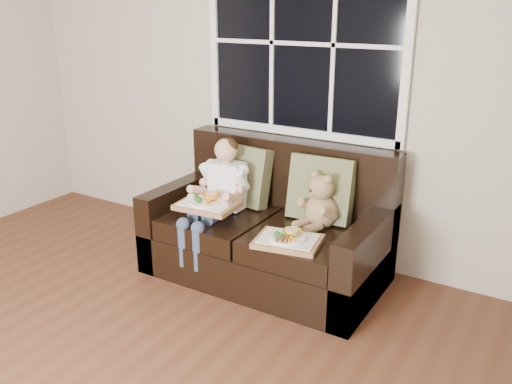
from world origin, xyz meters
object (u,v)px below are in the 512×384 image
Objects in this scene: teddy_bear at (321,205)px; child at (220,189)px; loveseat at (269,234)px; tray_left at (208,204)px; tray_right at (288,240)px.

child is at bearing -148.38° from teddy_bear.
loveseat reaches higher than tray_left.
teddy_bear is at bearing 18.24° from tray_left.
tray_left is at bearing -136.87° from teddy_bear.
child is 1.91× the size of tray_left.
tray_left is 0.94× the size of tray_right.
child is at bearing 88.08° from tray_left.
teddy_bear is (0.39, 0.03, 0.30)m from loveseat.
teddy_bear reaches higher than tray_left.
tray_left is at bearing -141.41° from loveseat.
tray_right is (0.70, -0.23, -0.16)m from child.
loveseat is at bearing 123.46° from tray_right.
tray_left is (0.01, -0.16, -0.06)m from child.
loveseat is at bearing -154.97° from teddy_bear.
loveseat is 3.85× the size of tray_left.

